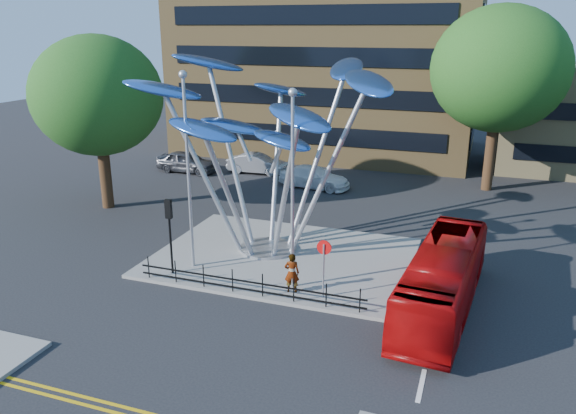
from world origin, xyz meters
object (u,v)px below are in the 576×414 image
at_px(street_lamp_right, 293,173).
at_px(parked_car_mid, 257,164).
at_px(tree_left, 97,96).
at_px(red_bus, 443,279).
at_px(no_entry_sign_island, 324,259).
at_px(traffic_light_island, 169,221).
at_px(leaf_sculpture, 266,113).
at_px(pedestrian, 292,273).
at_px(tree_right, 500,69).
at_px(parked_car_right, 314,177).
at_px(street_lamp_left, 187,155).
at_px(parked_car_left, 187,162).

relative_size(street_lamp_right, parked_car_mid, 1.84).
bearing_deg(tree_left, red_bus, -18.10).
bearing_deg(no_entry_sign_island, traffic_light_island, -179.87).
bearing_deg(leaf_sculpture, pedestrian, -56.93).
distance_m(tree_right, parked_car_mid, 18.12).
bearing_deg(parked_car_right, tree_left, 136.96).
distance_m(leaf_sculpture, parked_car_right, 13.40).
bearing_deg(pedestrian, parked_car_right, -91.03).
distance_m(street_lamp_right, parked_car_right, 16.57).
bearing_deg(traffic_light_island, parked_car_mid, 100.91).
bearing_deg(leaf_sculpture, street_lamp_left, -127.40).
relative_size(street_lamp_left, no_entry_sign_island, 3.59).
xyz_separation_m(no_entry_sign_island, parked_car_mid, (-10.55, 18.38, -1.07)).
height_order(pedestrian, parked_car_right, pedestrian).
distance_m(traffic_light_island, parked_car_mid, 18.82).
xyz_separation_m(street_lamp_left, street_lamp_right, (5.00, -0.50, -0.26)).
bearing_deg(street_lamp_left, traffic_light_island, -116.57).
xyz_separation_m(street_lamp_right, parked_car_right, (-3.78, 15.53, -4.37)).
xyz_separation_m(leaf_sculpture, red_bus, (8.67, -3.41, -5.56)).
bearing_deg(parked_car_left, leaf_sculpture, -135.84).
height_order(tree_right, pedestrian, tree_right).
distance_m(no_entry_sign_island, pedestrian, 1.57).
relative_size(tree_left, pedestrian, 6.06).
bearing_deg(street_lamp_left, tree_right, 55.95).
height_order(traffic_light_island, parked_car_mid, traffic_light_island).
height_order(red_bus, parked_car_mid, red_bus).
bearing_deg(street_lamp_left, street_lamp_right, -5.71).
relative_size(tree_left, street_lamp_left, 1.17).
bearing_deg(pedestrian, leaf_sculpture, -71.77).
height_order(no_entry_sign_island, parked_car_left, no_entry_sign_island).
distance_m(traffic_light_island, red_bus, 11.70).
distance_m(parked_car_mid, parked_car_right, 5.77).
bearing_deg(tree_left, no_entry_sign_island, -25.07).
bearing_deg(traffic_light_island, parked_car_left, 117.34).
xyz_separation_m(leaf_sculpture, no_entry_sign_island, (4.07, -4.16, -5.06)).
height_order(tree_right, street_lamp_right, tree_right).
height_order(red_bus, parked_car_left, red_bus).
distance_m(leaf_sculpture, street_lamp_left, 4.28).
height_order(tree_right, parked_car_left, tree_right).
bearing_deg(parked_car_mid, street_lamp_left, -169.37).
xyz_separation_m(tree_right, street_lamp_left, (-12.50, -18.50, -2.68)).
height_order(leaf_sculpture, no_entry_sign_island, leaf_sculpture).
relative_size(leaf_sculpture, street_lamp_right, 1.53).
bearing_deg(tree_left, parked_car_mid, 63.40).
height_order(traffic_light_island, parked_car_right, traffic_light_island).
height_order(leaf_sculpture, parked_car_right, leaf_sculpture).
distance_m(leaf_sculpture, parked_car_mid, 16.78).
relative_size(leaf_sculpture, parked_car_mid, 2.81).
height_order(street_lamp_right, no_entry_sign_island, street_lamp_right).
bearing_deg(parked_car_left, red_bus, -126.80).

